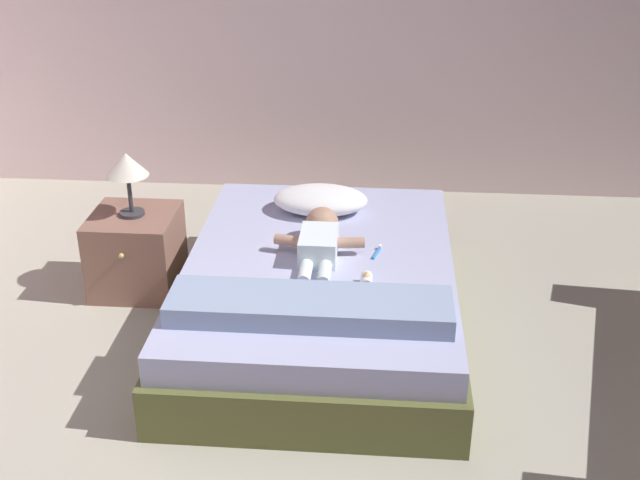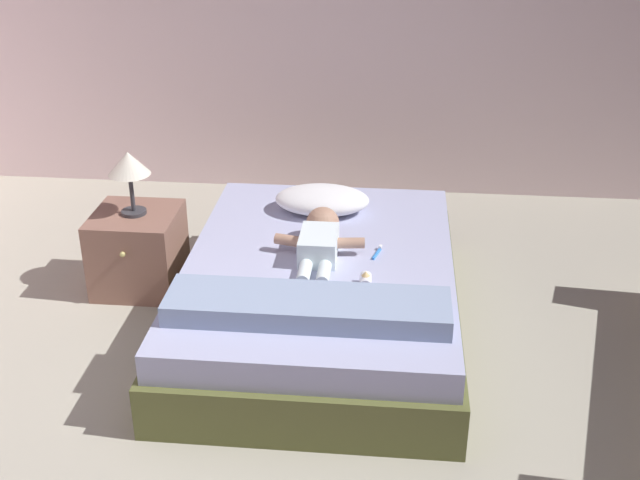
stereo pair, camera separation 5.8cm
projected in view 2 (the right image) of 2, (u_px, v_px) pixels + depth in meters
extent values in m
plane|color=#A9A593|center=(277.00, 458.00, 3.32)|extent=(8.00, 8.00, 0.00)
cube|color=brown|center=(320.00, 305.00, 4.18)|extent=(1.40, 1.98, 0.26)
cube|color=#ACB1D5|center=(320.00, 270.00, 4.09)|extent=(1.34, 1.90, 0.15)
ellipsoid|color=white|center=(322.00, 200.00, 4.55)|extent=(0.54, 0.36, 0.14)
cube|color=white|center=(319.00, 245.00, 4.03)|extent=(0.19, 0.29, 0.14)
sphere|color=tan|center=(323.00, 223.00, 4.22)|extent=(0.18, 0.18, 0.18)
cylinder|color=tan|center=(289.00, 240.00, 4.08)|extent=(0.15, 0.09, 0.06)
cylinder|color=tan|center=(350.00, 243.00, 4.06)|extent=(0.15, 0.07, 0.06)
cylinder|color=white|center=(304.00, 273.00, 3.85)|extent=(0.06, 0.18, 0.06)
cylinder|color=white|center=(324.00, 274.00, 3.84)|extent=(0.06, 0.18, 0.06)
cube|color=#358CF0|center=(377.00, 254.00, 4.09)|extent=(0.04, 0.12, 0.01)
cube|color=white|center=(380.00, 247.00, 4.13)|extent=(0.02, 0.03, 0.01)
cube|color=#895F50|center=(138.00, 250.00, 4.53)|extent=(0.47, 0.47, 0.46)
sphere|color=tan|center=(122.00, 254.00, 4.26)|extent=(0.03, 0.03, 0.03)
cylinder|color=#333338|center=(134.00, 212.00, 4.42)|extent=(0.14, 0.14, 0.02)
cylinder|color=#333338|center=(132.00, 192.00, 4.37)|extent=(0.02, 0.02, 0.21)
cone|color=silver|center=(128.00, 163.00, 4.30)|extent=(0.23, 0.23, 0.13)
cube|color=#8A9DBE|center=(308.00, 307.00, 3.53)|extent=(1.26, 0.32, 0.10)
cylinder|color=white|center=(366.00, 281.00, 3.78)|extent=(0.06, 0.10, 0.06)
cone|color=#E6BD74|center=(366.00, 274.00, 3.77)|extent=(0.04, 0.04, 0.02)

